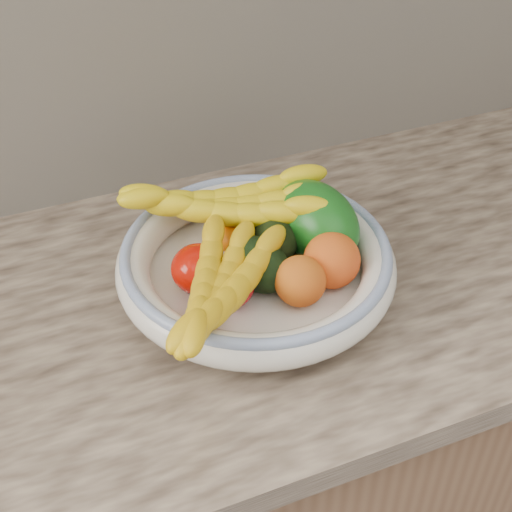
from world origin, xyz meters
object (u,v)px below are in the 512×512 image
(fruit_bowl, at_px, (256,262))
(green_mango, at_px, (315,221))
(banana_bunch_front, at_px, (219,294))
(banana_bunch_back, at_px, (226,209))

(fruit_bowl, xyz_separation_m, green_mango, (0.10, 0.02, 0.03))
(fruit_bowl, xyz_separation_m, banana_bunch_front, (-0.08, -0.08, 0.03))
(green_mango, bearing_deg, fruit_bowl, 180.00)
(fruit_bowl, relative_size, banana_bunch_front, 1.31)
(fruit_bowl, height_order, banana_bunch_back, banana_bunch_back)
(fruit_bowl, bearing_deg, green_mango, 12.55)
(banana_bunch_back, bearing_deg, green_mango, -9.76)
(fruit_bowl, distance_m, banana_bunch_back, 0.09)
(green_mango, distance_m, banana_bunch_back, 0.13)
(fruit_bowl, height_order, green_mango, green_mango)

